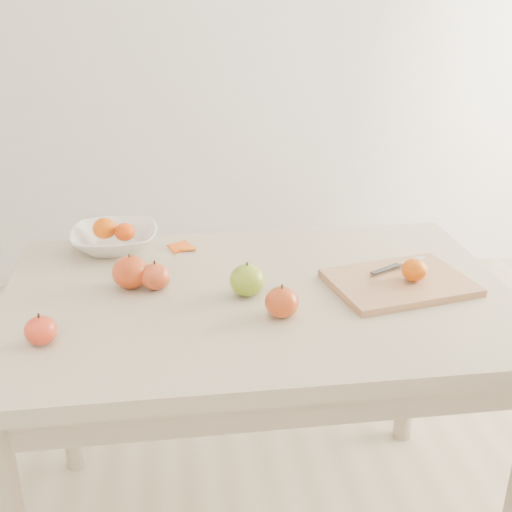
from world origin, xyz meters
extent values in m
plane|color=white|center=(0.00, 1.75, 1.35)|extent=(3.50, 0.00, 3.50)
cube|color=#C5B395|center=(0.00, 0.00, 0.73)|extent=(1.20, 0.80, 0.04)
cylinder|color=#BCAA8E|center=(-0.54, 0.34, 0.35)|extent=(0.06, 0.06, 0.71)
cylinder|color=#BCAA8E|center=(0.54, 0.34, 0.35)|extent=(0.06, 0.06, 0.71)
cube|color=tan|center=(0.34, -0.02, 0.76)|extent=(0.36, 0.29, 0.02)
ellipsoid|color=#D34C07|center=(0.37, -0.03, 0.80)|extent=(0.06, 0.06, 0.05)
imported|color=white|center=(-0.35, 0.32, 0.78)|extent=(0.23, 0.23, 0.06)
ellipsoid|color=#E16007|center=(-0.38, 0.33, 0.81)|extent=(0.07, 0.07, 0.06)
ellipsoid|color=#D84107|center=(-0.32, 0.30, 0.80)|extent=(0.06, 0.06, 0.05)
cube|color=#E0530F|center=(-0.18, 0.29, 0.75)|extent=(0.07, 0.07, 0.01)
cube|color=orange|center=(-0.16, 0.28, 0.75)|extent=(0.05, 0.04, 0.01)
cube|color=silver|center=(0.40, 0.06, 0.78)|extent=(0.07, 0.05, 0.01)
cube|color=#33353A|center=(0.32, 0.03, 0.78)|extent=(0.09, 0.06, 0.00)
ellipsoid|color=#568812|center=(-0.03, -0.01, 0.79)|extent=(0.08, 0.08, 0.07)
ellipsoid|color=maroon|center=(-0.24, 0.05, 0.78)|extent=(0.07, 0.07, 0.06)
ellipsoid|color=maroon|center=(0.03, -0.13, 0.78)|extent=(0.08, 0.08, 0.07)
ellipsoid|color=maroon|center=(-0.30, 0.06, 0.79)|extent=(0.09, 0.09, 0.08)
ellipsoid|color=#A3080A|center=(-0.47, -0.18, 0.78)|extent=(0.07, 0.07, 0.06)
camera|label=1|loc=(-0.19, -1.35, 1.42)|focal=45.00mm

